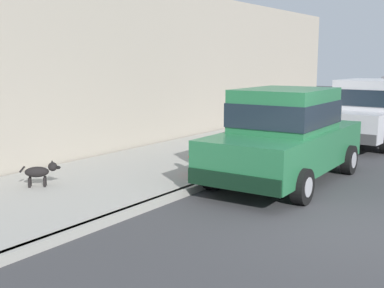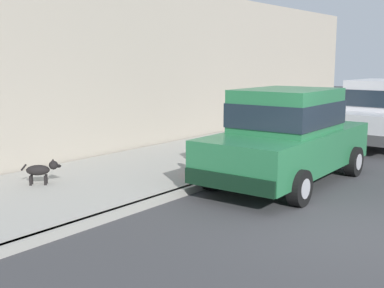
# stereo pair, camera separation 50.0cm
# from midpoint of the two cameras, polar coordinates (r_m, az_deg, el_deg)

# --- Properties ---
(ground_plane) EXTENTS (80.00, 80.00, 0.00)m
(ground_plane) POSITION_cam_midpoint_polar(r_m,az_deg,el_deg) (7.81, 17.27, -9.23)
(ground_plane) COLOR #38383A
(curb) EXTENTS (0.16, 64.00, 0.14)m
(curb) POSITION_cam_midpoint_polar(r_m,az_deg,el_deg) (9.22, -2.02, -5.44)
(curb) COLOR gray
(curb) RESTS_ON ground
(sidewalk) EXTENTS (3.60, 64.00, 0.14)m
(sidewalk) POSITION_cam_midpoint_polar(r_m,az_deg,el_deg) (10.38, -9.98, -3.87)
(sidewalk) COLOR #99968E
(sidewalk) RESTS_ON ground
(car_green_sedan) EXTENTS (2.14, 4.65, 1.92)m
(car_green_sedan) POSITION_cam_midpoint_polar(r_m,az_deg,el_deg) (10.12, 9.45, 1.08)
(car_green_sedan) COLOR #23663D
(car_green_sedan) RESTS_ON ground
(car_silver_sedan) EXTENTS (2.16, 4.67, 1.92)m
(car_silver_sedan) POSITION_cam_midpoint_polar(r_m,az_deg,el_deg) (15.57, 19.20, 3.64)
(car_silver_sedan) COLOR #BCBCC1
(car_silver_sedan) RESTS_ON ground
(dog_black) EXTENTS (0.57, 0.57, 0.49)m
(dog_black) POSITION_cam_midpoint_polar(r_m,az_deg,el_deg) (9.68, -18.61, -3.04)
(dog_black) COLOR black
(dog_black) RESTS_ON sidewalk
(fire_hydrant) EXTENTS (0.34, 0.24, 0.72)m
(fire_hydrant) POSITION_cam_midpoint_polar(r_m,az_deg,el_deg) (10.10, -0.95, -1.74)
(fire_hydrant) COLOR red
(fire_hydrant) RESTS_ON sidewalk
(building_facade) EXTENTS (0.50, 20.00, 4.51)m
(building_facade) POSITION_cam_midpoint_polar(r_m,az_deg,el_deg) (15.83, -0.72, 8.87)
(building_facade) COLOR #9E9384
(building_facade) RESTS_ON ground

